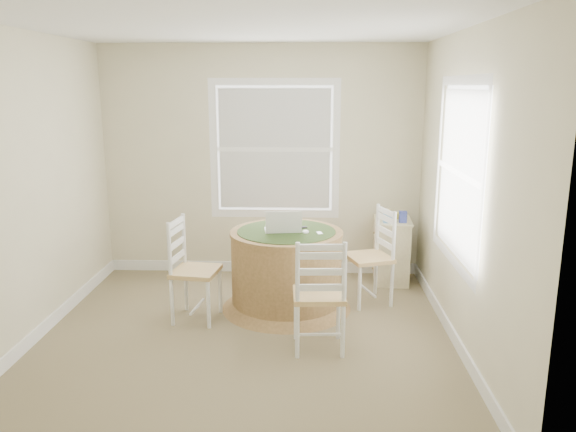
{
  "coord_description": "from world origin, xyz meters",
  "views": [
    {
      "loc": [
        0.55,
        -4.51,
        2.15
      ],
      "look_at": [
        0.35,
        0.45,
        0.99
      ],
      "focal_mm": 35.0,
      "sensor_mm": 36.0,
      "label": 1
    }
  ],
  "objects_px": {
    "round_table": "(286,266)",
    "chair_near": "(319,295)",
    "chair_left": "(196,271)",
    "laptop": "(283,228)",
    "corner_chest": "(391,250)",
    "chair_right": "(369,257)"
  },
  "relations": [
    {
      "from": "chair_near",
      "to": "chair_right",
      "type": "relative_size",
      "value": 1.0
    },
    {
      "from": "laptop",
      "to": "round_table",
      "type": "bearing_deg",
      "value": -158.64
    },
    {
      "from": "laptop",
      "to": "corner_chest",
      "type": "height_order",
      "value": "laptop"
    },
    {
      "from": "chair_left",
      "to": "chair_right",
      "type": "distance_m",
      "value": 1.72
    },
    {
      "from": "chair_right",
      "to": "round_table",
      "type": "bearing_deg",
      "value": -96.89
    },
    {
      "from": "corner_chest",
      "to": "round_table",
      "type": "bearing_deg",
      "value": -140.29
    },
    {
      "from": "chair_left",
      "to": "corner_chest",
      "type": "distance_m",
      "value": 2.27
    },
    {
      "from": "chair_right",
      "to": "laptop",
      "type": "distance_m",
      "value": 0.94
    },
    {
      "from": "chair_near",
      "to": "chair_right",
      "type": "bearing_deg",
      "value": -119.31
    },
    {
      "from": "round_table",
      "to": "chair_right",
      "type": "distance_m",
      "value": 0.84
    },
    {
      "from": "round_table",
      "to": "chair_near",
      "type": "bearing_deg",
      "value": -84.63
    },
    {
      "from": "round_table",
      "to": "chair_near",
      "type": "distance_m",
      "value": 0.93
    },
    {
      "from": "chair_left",
      "to": "corner_chest",
      "type": "xyz_separation_m",
      "value": [
        1.97,
        1.14,
        -0.12
      ]
    },
    {
      "from": "round_table",
      "to": "chair_right",
      "type": "xyz_separation_m",
      "value": [
        0.82,
        0.17,
        0.05
      ]
    },
    {
      "from": "chair_near",
      "to": "laptop",
      "type": "relative_size",
      "value": 2.52
    },
    {
      "from": "round_table",
      "to": "chair_left",
      "type": "xyz_separation_m",
      "value": [
        -0.83,
        -0.31,
        0.05
      ]
    },
    {
      "from": "laptop",
      "to": "chair_near",
      "type": "bearing_deg",
      "value": 103.79
    },
    {
      "from": "chair_left",
      "to": "laptop",
      "type": "distance_m",
      "value": 0.91
    },
    {
      "from": "round_table",
      "to": "chair_near",
      "type": "xyz_separation_m",
      "value": [
        0.31,
        -0.88,
        0.05
      ]
    },
    {
      "from": "chair_right",
      "to": "laptop",
      "type": "height_order",
      "value": "laptop"
    },
    {
      "from": "round_table",
      "to": "chair_near",
      "type": "height_order",
      "value": "chair_near"
    },
    {
      "from": "chair_left",
      "to": "laptop",
      "type": "height_order",
      "value": "laptop"
    }
  ]
}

